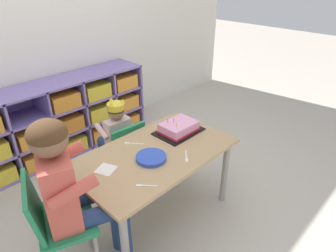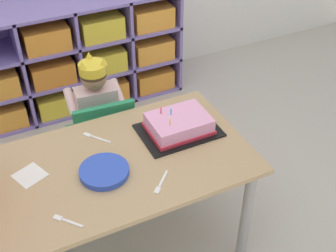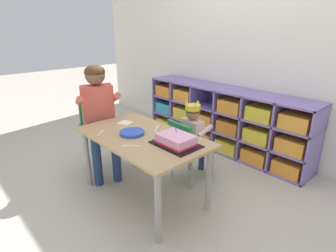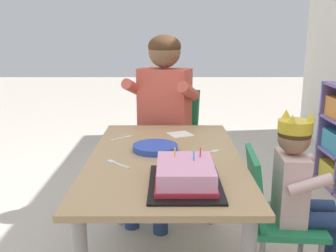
{
  "view_description": "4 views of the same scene",
  "coord_description": "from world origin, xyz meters",
  "views": [
    {
      "loc": [
        -1.17,
        -1.27,
        1.73
      ],
      "look_at": [
        0.18,
        0.05,
        0.7
      ],
      "focal_mm": 31.81,
      "sensor_mm": 36.0,
      "label": 1
    },
    {
      "loc": [
        -0.43,
        -1.36,
        1.87
      ],
      "look_at": [
        0.23,
        -0.01,
        0.7
      ],
      "focal_mm": 48.24,
      "sensor_mm": 36.0,
      "label": 2
    },
    {
      "loc": [
        1.66,
        -1.25,
        1.43
      ],
      "look_at": [
        0.23,
        0.07,
        0.71
      ],
      "focal_mm": 28.93,
      "sensor_mm": 36.0,
      "label": 3
    },
    {
      "loc": [
        1.6,
        0.01,
        1.12
      ],
      "look_at": [
        0.19,
        0.01,
        0.77
      ],
      "focal_mm": 41.21,
      "sensor_mm": 36.0,
      "label": 4
    }
  ],
  "objects": [
    {
      "name": "fork_at_table_front_edge",
      "position": [
        -0.04,
        0.19,
        0.59
      ],
      "size": [
        0.1,
        0.12,
        0.0
      ],
      "rotation": [
        0.0,
        0.0,
        5.37
      ],
      "color": "white",
      "rests_on": "activity_table"
    },
    {
      "name": "adult_helper_seated",
      "position": [
        -0.64,
        -0.03,
        0.69
      ],
      "size": [
        0.49,
        0.47,
        1.1
      ],
      "rotation": [
        0.0,
        0.0,
        1.21
      ],
      "color": "#D15647",
      "rests_on": "ground"
    },
    {
      "name": "birthday_cake_on_tray",
      "position": [
        0.32,
        0.07,
        0.62
      ],
      "size": [
        0.36,
        0.25,
        0.12
      ],
      "color": "black",
      "rests_on": "activity_table"
    },
    {
      "name": "storage_cubby_shelf",
      "position": [
        -0.17,
        1.36,
        0.34
      ],
      "size": [
        2.18,
        0.39,
        0.75
      ],
      "color": "#7F6BB2",
      "rests_on": "ground"
    },
    {
      "name": "child_with_crown",
      "position": [
        0.08,
        0.57,
        0.49
      ],
      "size": [
        0.31,
        0.31,
        0.8
      ],
      "rotation": [
        0.0,
        0.0,
        3.06
      ],
      "color": "beige",
      "rests_on": "ground"
    },
    {
      "name": "classroom_chair_blue",
      "position": [
        0.07,
        0.46,
        0.36
      ],
      "size": [
        0.35,
        0.34,
        0.62
      ],
      "rotation": [
        0.0,
        0.0,
        3.06
      ],
      "color": "#238451",
      "rests_on": "ground"
    },
    {
      "name": "paper_plate_stack",
      "position": [
        -0.08,
        -0.05,
        0.6
      ],
      "size": [
        0.2,
        0.2,
        0.03
      ],
      "primitive_type": "cylinder",
      "color": "blue",
      "rests_on": "activity_table"
    },
    {
      "name": "classroom_back_wall",
      "position": [
        0.0,
        1.61,
        1.37
      ],
      "size": [
        5.6,
        0.1,
        2.75
      ],
      "primitive_type": "cube",
      "color": "silver",
      "rests_on": "ground"
    },
    {
      "name": "fork_beside_plate_stack",
      "position": [
        0.1,
        -0.2,
        0.59
      ],
      "size": [
        0.1,
        0.11,
        0.0
      ],
      "rotation": [
        0.0,
        0.0,
        0.79
      ],
      "color": "white",
      "rests_on": "activity_table"
    },
    {
      "name": "fork_near_cake_tray",
      "position": [
        -0.29,
        -0.22,
        0.59
      ],
      "size": [
        0.09,
        0.1,
        0.0
      ],
      "rotation": [
        0.0,
        0.0,
        5.43
      ],
      "color": "white",
      "rests_on": "activity_table"
    },
    {
      "name": "ground",
      "position": [
        0.0,
        0.0,
        0.0
      ],
      "size": [
        16.0,
        16.0,
        0.0
      ],
      "primitive_type": "plane",
      "color": "#BCB2A3"
    },
    {
      "name": "paper_napkin_square",
      "position": [
        -0.36,
        0.08,
        0.59
      ],
      "size": [
        0.15,
        0.15,
        0.0
      ],
      "primitive_type": "cube",
      "rotation": [
        0.0,
        0.0,
        0.39
      ],
      "color": "white",
      "rests_on": "activity_table"
    },
    {
      "name": "classroom_chair_adult_side",
      "position": [
        -0.75,
        0.01,
        0.49
      ],
      "size": [
        0.43,
        0.46,
        0.76
      ],
      "rotation": [
        0.0,
        0.0,
        1.21
      ],
      "color": "#238451",
      "rests_on": "ground"
    },
    {
      "name": "activity_table",
      "position": [
        0.0,
        0.0,
        0.5
      ],
      "size": [
        1.12,
        0.66,
        0.59
      ],
      "color": "tan",
      "rests_on": "ground"
    }
  ]
}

